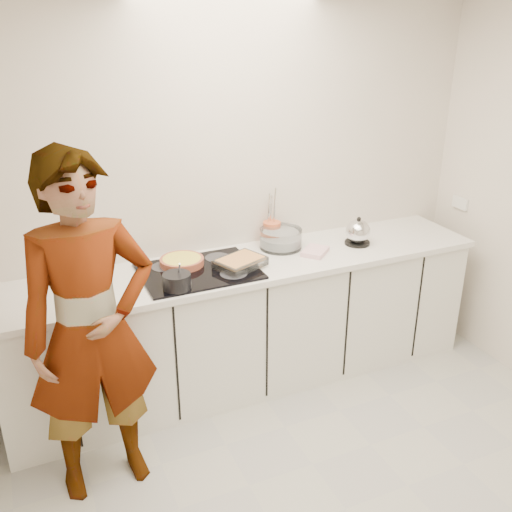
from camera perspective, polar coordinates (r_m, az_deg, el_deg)
name	(u,v)px	position (r m, az deg, el deg)	size (l,w,h in m)	color
floor	(345,509)	(3.31, 8.94, -23.73)	(3.60, 3.20, 0.00)	#B9B8AD
wall_back	(230,192)	(3.87, -2.64, 6.45)	(3.60, 0.00, 2.60)	silver
base_cabinets	(249,325)	(3.93, -0.70, -6.96)	(3.20, 0.58, 0.87)	white
countertop	(249,265)	(3.73, -0.73, -0.88)	(3.24, 0.64, 0.04)	white
hob	(199,271)	(3.59, -5.75, -1.52)	(0.72, 0.54, 0.01)	black
tart_dish	(182,261)	(3.66, -7.42, -0.51)	(0.35, 0.35, 0.05)	#A24D34
saucepan	(177,281)	(3.35, -7.92, -2.50)	(0.20, 0.20, 0.16)	black
baking_dish	(240,262)	(3.61, -1.58, -0.61)	(0.36, 0.31, 0.06)	silver
mixing_bowl	(281,239)	(3.93, 2.49, 1.68)	(0.37, 0.37, 0.14)	silver
tea_towel	(315,251)	(3.86, 5.92, 0.46)	(0.20, 0.14, 0.03)	white
kettle	(358,233)	(4.05, 10.15, 2.31)	(0.23, 0.23, 0.20)	black
utensil_crock	(272,232)	(4.01, 1.59, 2.37)	(0.12, 0.12, 0.16)	#DF6235
cook	(91,331)	(3.00, -16.15, -7.26)	(0.68, 0.45, 1.87)	white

